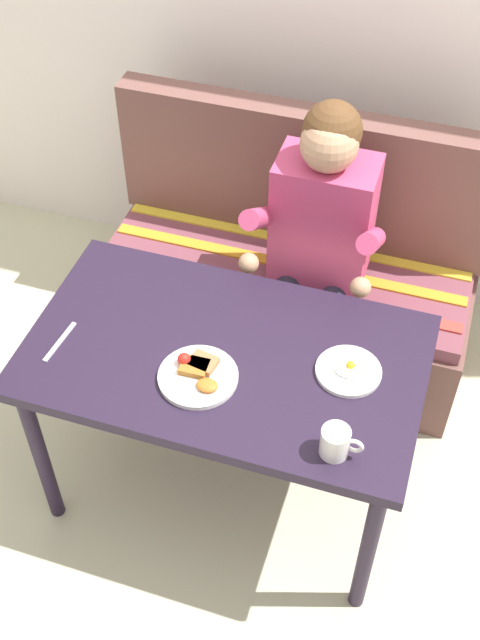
{
  "coord_description": "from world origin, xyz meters",
  "views": [
    {
      "loc": [
        0.53,
        -1.49,
        2.53
      ],
      "look_at": [
        0.0,
        0.15,
        0.72
      ],
      "focal_mm": 44.88,
      "sensor_mm": 36.0,
      "label": 1
    }
  ],
  "objects_px": {
    "person": "(318,237)",
    "coffee_mug": "(336,442)",
    "couch": "(287,281)",
    "table": "(225,370)",
    "plate_eggs": "(349,371)",
    "fork": "(60,342)",
    "plate_breakfast": "(198,374)"
  },
  "relations": [
    {
      "from": "person",
      "to": "coffee_mug",
      "type": "bearing_deg",
      "value": -73.08
    },
    {
      "from": "couch",
      "to": "table",
      "type": "bearing_deg",
      "value": -90.0
    },
    {
      "from": "person",
      "to": "plate_eggs",
      "type": "distance_m",
      "value": 0.6
    },
    {
      "from": "couch",
      "to": "person",
      "type": "relative_size",
      "value": 1.19
    },
    {
      "from": "table",
      "to": "couch",
      "type": "relative_size",
      "value": 0.83
    },
    {
      "from": "person",
      "to": "plate_eggs",
      "type": "xyz_separation_m",
      "value": [
        0.23,
        -0.55,
        -0.0
      ]
    },
    {
      "from": "plate_eggs",
      "to": "fork",
      "type": "xyz_separation_m",
      "value": [
        -0.86,
        -0.15,
        -0.01
      ]
    },
    {
      "from": "plate_breakfast",
      "to": "fork",
      "type": "height_order",
      "value": "plate_breakfast"
    },
    {
      "from": "plate_breakfast",
      "to": "table",
      "type": "bearing_deg",
      "value": 69.57
    },
    {
      "from": "couch",
      "to": "fork",
      "type": "xyz_separation_m",
      "value": [
        -0.49,
        -0.88,
        0.4
      ]
    },
    {
      "from": "plate_breakfast",
      "to": "plate_eggs",
      "type": "xyz_separation_m",
      "value": [
        0.41,
        0.15,
        -0.0
      ]
    },
    {
      "from": "person",
      "to": "plate_breakfast",
      "type": "relative_size",
      "value": 5.16
    },
    {
      "from": "couch",
      "to": "coffee_mug",
      "type": "relative_size",
      "value": 12.2
    },
    {
      "from": "plate_eggs",
      "to": "plate_breakfast",
      "type": "bearing_deg",
      "value": -159.97
    },
    {
      "from": "couch",
      "to": "plate_breakfast",
      "type": "height_order",
      "value": "couch"
    },
    {
      "from": "plate_breakfast",
      "to": "fork",
      "type": "distance_m",
      "value": 0.45
    },
    {
      "from": "table",
      "to": "plate_breakfast",
      "type": "bearing_deg",
      "value": -110.43
    },
    {
      "from": "couch",
      "to": "coffee_mug",
      "type": "bearing_deg",
      "value": -68.7
    },
    {
      "from": "table",
      "to": "plate_breakfast",
      "type": "distance_m",
      "value": 0.16
    },
    {
      "from": "couch",
      "to": "plate_eggs",
      "type": "bearing_deg",
      "value": -63.08
    },
    {
      "from": "table",
      "to": "person",
      "type": "distance_m",
      "value": 0.61
    },
    {
      "from": "plate_breakfast",
      "to": "couch",
      "type": "bearing_deg",
      "value": 87.2
    },
    {
      "from": "plate_breakfast",
      "to": "person",
      "type": "bearing_deg",
      "value": 75.45
    },
    {
      "from": "table",
      "to": "couch",
      "type": "distance_m",
      "value": 0.83
    },
    {
      "from": "coffee_mug",
      "to": "couch",
      "type": "bearing_deg",
      "value": 111.3
    },
    {
      "from": "plate_breakfast",
      "to": "fork",
      "type": "bearing_deg",
      "value": 179.87
    },
    {
      "from": "person",
      "to": "coffee_mug",
      "type": "relative_size",
      "value": 10.27
    },
    {
      "from": "plate_breakfast",
      "to": "fork",
      "type": "xyz_separation_m",
      "value": [
        -0.45,
        0.0,
        -0.01
      ]
    },
    {
      "from": "table",
      "to": "coffee_mug",
      "type": "bearing_deg",
      "value": -32.2
    },
    {
      "from": "plate_eggs",
      "to": "couch",
      "type": "bearing_deg",
      "value": 116.92
    },
    {
      "from": "person",
      "to": "fork",
      "type": "distance_m",
      "value": 0.94
    },
    {
      "from": "couch",
      "to": "fork",
      "type": "relative_size",
      "value": 8.47
    }
  ]
}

